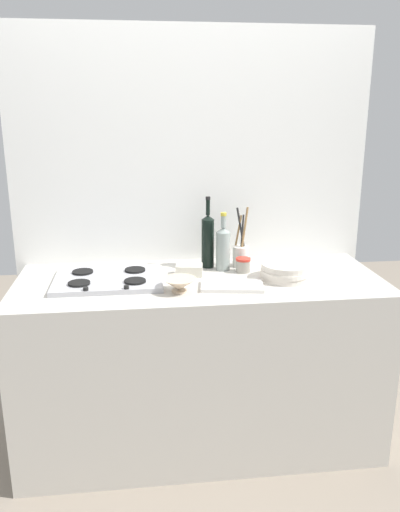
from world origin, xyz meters
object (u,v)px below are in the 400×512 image
object	(u,v)px
butter_dish	(189,270)
cutting_board	(232,286)
mixing_bowl	(179,285)
utensil_crock	(241,253)
plate_stack	(285,271)
stovetop_hob	(108,279)
wine_bottle_mid_left	(208,240)
condiment_jar_front	(243,265)
wine_bottle_leftmost	(223,247)

from	to	relation	value
butter_dish	cutting_board	distance (m)	0.28
mixing_bowl	cutting_board	bearing A→B (deg)	6.63
butter_dish	cutting_board	size ratio (longest dim) A/B	0.45
butter_dish	utensil_crock	xyz separation A→B (m)	(0.29, 0.12, 0.04)
plate_stack	mixing_bowl	xyz separation A→B (m)	(-0.53, -0.13, -0.00)
stovetop_hob	plate_stack	world-z (taller)	plate_stack
plate_stack	wine_bottle_mid_left	world-z (taller)	wine_bottle_mid_left
butter_dish	condiment_jar_front	bearing A→B (deg)	3.33
plate_stack	wine_bottle_mid_left	bearing A→B (deg)	145.31
utensil_crock	plate_stack	bearing A→B (deg)	-53.32
mixing_bowl	condiment_jar_front	bearing A→B (deg)	36.52
butter_dish	condiment_jar_front	world-z (taller)	condiment_jar_front
plate_stack	wine_bottle_mid_left	distance (m)	0.44
plate_stack	butter_dish	world-z (taller)	plate_stack
wine_bottle_mid_left	butter_dish	size ratio (longest dim) A/B	2.85
stovetop_hob	wine_bottle_mid_left	xyz separation A→B (m)	(0.51, 0.19, 0.13)
plate_stack	cutting_board	world-z (taller)	plate_stack
wine_bottle_mid_left	condiment_jar_front	size ratio (longest dim) A/B	4.91
utensil_crock	cutting_board	xyz separation A→B (m)	(-0.11, -0.33, -0.06)
butter_dish	utensil_crock	bearing A→B (deg)	22.70
stovetop_hob	utensil_crock	xyz separation A→B (m)	(0.69, 0.18, 0.06)
utensil_crock	mixing_bowl	bearing A→B (deg)	-134.60
wine_bottle_mid_left	butter_dish	bearing A→B (deg)	-131.22
wine_bottle_leftmost	utensil_crock	size ratio (longest dim) A/B	0.95
condiment_jar_front	wine_bottle_mid_left	bearing A→B (deg)	146.62
utensil_crock	condiment_jar_front	size ratio (longest dim) A/B	4.18
wine_bottle_leftmost	cutting_board	distance (m)	0.30
plate_stack	utensil_crock	distance (m)	0.30
utensil_crock	condiment_jar_front	distance (m)	0.11
plate_stack	condiment_jar_front	bearing A→B (deg)	144.16
mixing_bowl	wine_bottle_leftmost	bearing A→B (deg)	50.71
mixing_bowl	condiment_jar_front	xyz separation A→B (m)	(0.35, 0.26, 0.00)
wine_bottle_mid_left	mixing_bowl	xyz separation A→B (m)	(-0.18, -0.37, -0.11)
mixing_bowl	utensil_crock	size ratio (longest dim) A/B	0.49
condiment_jar_front	mixing_bowl	bearing A→B (deg)	-143.48
wine_bottle_mid_left	condiment_jar_front	world-z (taller)	wine_bottle_mid_left
wine_bottle_mid_left	stovetop_hob	bearing A→B (deg)	-160.04
stovetop_hob	condiment_jar_front	xyz separation A→B (m)	(0.68, 0.08, 0.02)
wine_bottle_mid_left	mixing_bowl	bearing A→B (deg)	-116.20
plate_stack	condiment_jar_front	xyz separation A→B (m)	(-0.18, 0.13, -0.00)
wine_bottle_leftmost	condiment_jar_front	distance (m)	0.14
wine_bottle_leftmost	wine_bottle_mid_left	distance (m)	0.10
plate_stack	wine_bottle_mid_left	xyz separation A→B (m)	(-0.35, 0.24, 0.11)
stovetop_hob	cutting_board	distance (m)	0.60
wine_bottle_mid_left	condiment_jar_front	xyz separation A→B (m)	(0.17, -0.11, -0.11)
stovetop_hob	butter_dish	distance (m)	0.40
stovetop_hob	plate_stack	bearing A→B (deg)	-3.85
plate_stack	mixing_bowl	bearing A→B (deg)	-166.79
condiment_jar_front	cutting_board	distance (m)	0.25
plate_stack	cutting_board	distance (m)	0.30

